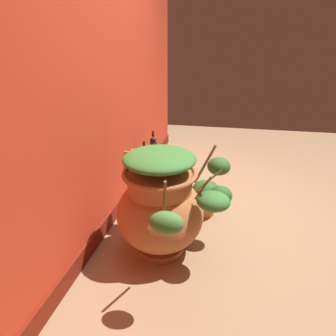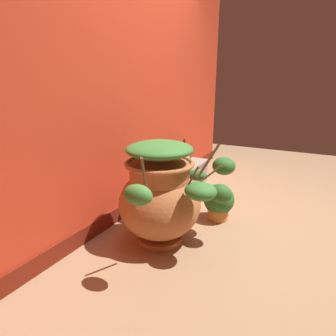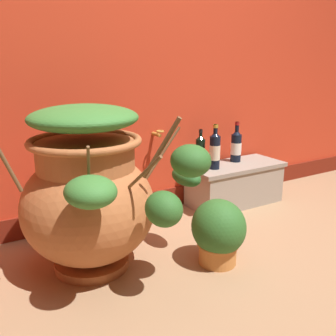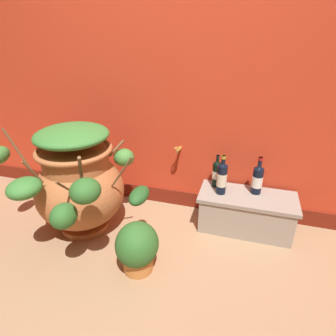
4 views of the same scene
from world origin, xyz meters
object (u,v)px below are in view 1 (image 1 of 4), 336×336
(wine_bottle_middle, at_px, (144,154))
(potted_shrub, at_px, (205,197))
(terracotta_urn, at_px, (163,203))
(wine_bottle_right, at_px, (153,145))
(wine_bottle_left, at_px, (154,152))

(wine_bottle_middle, xyz_separation_m, potted_shrub, (-0.40, -0.74, -0.25))
(terracotta_urn, distance_m, wine_bottle_right, 1.38)
(wine_bottle_left, bearing_deg, wine_bottle_right, 16.66)
(terracotta_urn, height_order, potted_shrub, terracotta_urn)
(wine_bottle_left, xyz_separation_m, potted_shrub, (-0.46, -0.64, -0.27))
(wine_bottle_right, bearing_deg, wine_bottle_left, -163.34)
(wine_bottle_right, bearing_deg, terracotta_urn, -162.29)
(wine_bottle_left, relative_size, wine_bottle_right, 1.05)
(wine_bottle_left, height_order, potted_shrub, wine_bottle_left)
(terracotta_urn, bearing_deg, wine_bottle_right, 17.71)
(wine_bottle_left, bearing_deg, wine_bottle_middle, 117.57)
(wine_bottle_middle, bearing_deg, terracotta_urn, -156.03)
(terracotta_urn, xyz_separation_m, wine_bottle_left, (1.05, 0.34, 0.03))
(wine_bottle_left, height_order, wine_bottle_right, wine_bottle_left)
(terracotta_urn, distance_m, wine_bottle_middle, 1.09)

